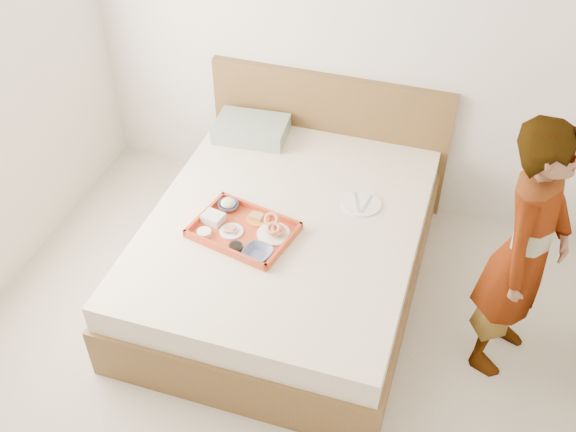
# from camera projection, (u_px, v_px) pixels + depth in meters

# --- Properties ---
(ground) EXTENTS (3.50, 4.00, 0.01)m
(ground) POSITION_uv_depth(u_px,v_px,m) (243.00, 416.00, 3.59)
(ground) COLOR beige
(ground) RESTS_ON ground
(wall_back) EXTENTS (3.50, 0.01, 2.60)m
(wall_back) POSITION_uv_depth(u_px,v_px,m) (348.00, 25.00, 4.16)
(wall_back) COLOR silver
(wall_back) RESTS_ON ground
(bed) EXTENTS (1.65, 2.00, 0.53)m
(bed) POSITION_uv_depth(u_px,v_px,m) (285.00, 251.00, 4.15)
(bed) COLOR brown
(bed) RESTS_ON ground
(headboard) EXTENTS (1.65, 0.06, 0.95)m
(headboard) POSITION_uv_depth(u_px,v_px,m) (328.00, 136.00, 4.70)
(headboard) COLOR brown
(headboard) RESTS_ON ground
(pillow) EXTENTS (0.50, 0.36, 0.11)m
(pillow) POSITION_uv_depth(u_px,v_px,m) (251.00, 129.00, 4.57)
(pillow) COLOR gray
(pillow) RESTS_ON bed
(tray) EXTENTS (0.63, 0.51, 0.05)m
(tray) POSITION_uv_depth(u_px,v_px,m) (243.00, 230.00, 3.87)
(tray) COLOR red
(tray) RESTS_ON bed
(prawn_plate) EXTENTS (0.23, 0.23, 0.01)m
(prawn_plate) POSITION_uv_depth(u_px,v_px,m) (274.00, 234.00, 3.84)
(prawn_plate) COLOR white
(prawn_plate) RESTS_ON tray
(navy_bowl_big) EXTENTS (0.19, 0.19, 0.04)m
(navy_bowl_big) POSITION_uv_depth(u_px,v_px,m) (258.00, 253.00, 3.71)
(navy_bowl_big) COLOR navy
(navy_bowl_big) RESTS_ON tray
(sauce_dish) EXTENTS (0.10, 0.10, 0.03)m
(sauce_dish) POSITION_uv_depth(u_px,v_px,m) (236.00, 247.00, 3.75)
(sauce_dish) COLOR black
(sauce_dish) RESTS_ON tray
(meat_plate) EXTENTS (0.16, 0.16, 0.01)m
(meat_plate) POSITION_uv_depth(u_px,v_px,m) (231.00, 231.00, 3.86)
(meat_plate) COLOR white
(meat_plate) RESTS_ON tray
(bread_plate) EXTENTS (0.16, 0.16, 0.01)m
(bread_plate) POSITION_uv_depth(u_px,v_px,m) (258.00, 219.00, 3.94)
(bread_plate) COLOR orange
(bread_plate) RESTS_ON tray
(salad_bowl) EXTENTS (0.15, 0.15, 0.04)m
(salad_bowl) POSITION_uv_depth(u_px,v_px,m) (228.00, 206.00, 4.01)
(salad_bowl) COLOR navy
(salad_bowl) RESTS_ON tray
(plastic_tub) EXTENTS (0.13, 0.12, 0.05)m
(plastic_tub) POSITION_uv_depth(u_px,v_px,m) (213.00, 218.00, 3.92)
(plastic_tub) COLOR silver
(plastic_tub) RESTS_ON tray
(cheese_round) EXTENTS (0.10, 0.10, 0.03)m
(cheese_round) POSITION_uv_depth(u_px,v_px,m) (204.00, 233.00, 3.84)
(cheese_round) COLOR white
(cheese_round) RESTS_ON tray
(dinner_plate) EXTENTS (0.25, 0.25, 0.01)m
(dinner_plate) POSITION_uv_depth(u_px,v_px,m) (361.00, 204.00, 4.07)
(dinner_plate) COLOR white
(dinner_plate) RESTS_ON bed
(person) EXTENTS (0.54, 0.66, 1.56)m
(person) POSITION_uv_depth(u_px,v_px,m) (525.00, 253.00, 3.41)
(person) COLOR white
(person) RESTS_ON ground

